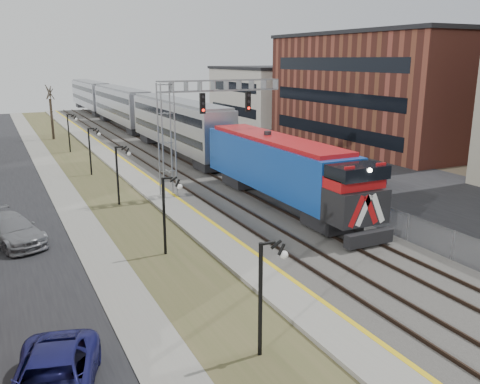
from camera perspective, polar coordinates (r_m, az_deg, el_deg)
sidewalk at (r=41.44m, az=-19.65°, el=0.58°), size 2.00×120.00×0.08m
grass_median at (r=41.85m, az=-15.58°, el=1.02°), size 4.00×120.00×0.06m
platform at (r=42.45m, az=-11.62°, el=1.58°), size 2.00×120.00×0.24m
ballast_bed at (r=43.92m, az=-5.31°, el=2.24°), size 8.00×120.00×0.20m
parking_lot at (r=49.38m, az=7.83°, el=3.47°), size 16.00×120.00×0.04m
platform_edge at (r=42.64m, az=-10.49°, el=1.87°), size 0.24×120.00×0.01m
track_near at (r=43.23m, az=-7.79°, el=2.20°), size 1.58×120.00×0.15m
track_far at (r=44.42m, az=-3.50°, el=2.65°), size 1.58×120.00×0.15m
train at (r=65.94m, az=-11.50°, el=8.68°), size 3.00×85.85×5.33m
signal_gantry at (r=35.57m, az=-5.65°, el=8.25°), size 9.00×1.07×8.15m
lampposts at (r=25.62m, az=-8.71°, el=-2.62°), size 0.14×62.14×4.00m
fence at (r=45.40m, az=-0.37°, el=3.62°), size 0.04×120.00×1.60m
buildings_east at (r=54.98m, az=22.80°, el=10.23°), size 16.00×76.00×15.00m
car_lot_d at (r=39.52m, az=13.65°, el=1.37°), size 5.28×3.59×1.42m
car_lot_e at (r=36.97m, az=11.11°, el=0.79°), size 5.23×3.61×1.65m
car_lot_f at (r=44.60m, az=5.37°, el=3.37°), size 5.23×2.86×1.63m
car_street_a at (r=16.17m, az=-20.34°, el=-19.56°), size 3.59×5.51×1.41m
car_street_b at (r=29.56m, az=-24.30°, el=-3.95°), size 3.78×5.65×1.52m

